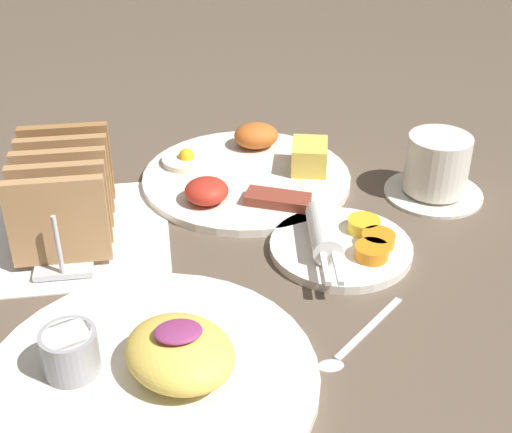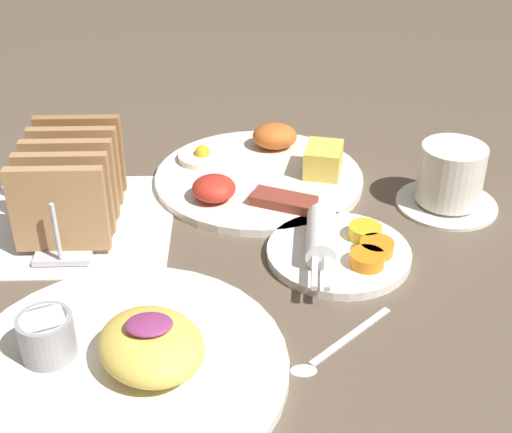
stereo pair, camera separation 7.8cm
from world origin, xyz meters
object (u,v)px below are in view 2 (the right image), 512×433
object	(u,v)px
plate_breakfast	(261,172)
toast_rack	(71,184)
plate_foreground	(125,359)
coffee_cup	(450,179)
plate_condiments	(339,248)

from	to	relation	value
plate_breakfast	toast_rack	size ratio (longest dim) A/B	1.46
plate_foreground	coffee_cup	xyz separation A→B (m)	(0.35, 0.27, 0.02)
plate_breakfast	plate_condiments	distance (m)	0.19
coffee_cup	toast_rack	bearing A→B (deg)	-176.34
plate_condiments	toast_rack	world-z (taller)	toast_rack
plate_condiments	coffee_cup	size ratio (longest dim) A/B	1.40
plate_foreground	toast_rack	distance (m)	0.26
plate_breakfast	plate_condiments	xyz separation A→B (m)	(0.08, -0.17, 0.00)
plate_condiments	coffee_cup	distance (m)	0.18
plate_foreground	toast_rack	bearing A→B (deg)	109.62
plate_foreground	toast_rack	xyz separation A→B (m)	(-0.09, 0.24, 0.04)
toast_rack	coffee_cup	world-z (taller)	toast_rack
plate_condiments	toast_rack	size ratio (longest dim) A/B	0.93
coffee_cup	plate_condiments	bearing A→B (deg)	-143.79
plate_breakfast	plate_foreground	world-z (taller)	plate_foreground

